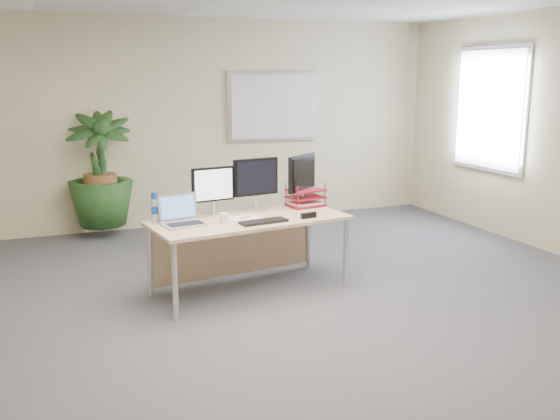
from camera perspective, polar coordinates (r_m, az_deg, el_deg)
name	(u,v)px	position (r m, az deg, el deg)	size (l,w,h in m)	color
floor	(310,337)	(4.90, 2.80, -11.49)	(8.00, 8.00, 0.00)	#48474C
back_wall	(187,123)	(8.32, -8.53, 7.83)	(7.00, 0.04, 2.70)	#C2B389
whiteboard	(273,106)	(8.62, -0.63, 9.45)	(1.30, 0.04, 0.95)	silver
window	(489,109)	(8.32, 18.60, 8.72)	(0.04, 1.30, 1.55)	silver
desk	(245,232)	(5.80, -3.23, -1.99)	(1.89, 1.01, 0.69)	tan
floor_plant	(100,177)	(7.91, -16.12, 2.89)	(0.84, 0.84, 1.50)	#173714
monitor_left	(213,188)	(5.78, -6.15, 2.00)	(0.41, 0.18, 0.45)	silver
monitor_right	(256,181)	(5.94, -2.22, 2.66)	(0.46, 0.21, 0.51)	silver
monitor_dark	(302,177)	(6.15, 2.03, 3.02)	(0.39, 0.31, 0.51)	silver
laptop	(182,217)	(5.52, -8.97, -0.66)	(0.40, 0.36, 0.26)	silver
keyboard	(264,222)	(5.51, -1.50, -1.06)	(0.43, 0.14, 0.02)	black
coffee_mug	(223,218)	(5.53, -5.24, -0.72)	(0.11, 0.08, 0.09)	silver
spiral_notebook	(245,219)	(5.66, -3.25, -0.78)	(0.27, 0.20, 0.01)	white
orange_pen	(245,217)	(5.66, -3.24, -0.67)	(0.01, 0.01, 0.15)	orange
yellow_highlighter	(271,217)	(5.72, -0.86, -0.60)	(0.01, 0.01, 0.11)	yellow
water_bottle	(155,208)	(5.59, -11.34, 0.16)	(0.07, 0.07, 0.28)	silver
letter_tray	(305,199)	(6.21, 2.34, 1.03)	(0.38, 0.31, 0.16)	maroon
stapler	(309,215)	(5.70, 2.63, -0.49)	(0.15, 0.04, 0.05)	black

